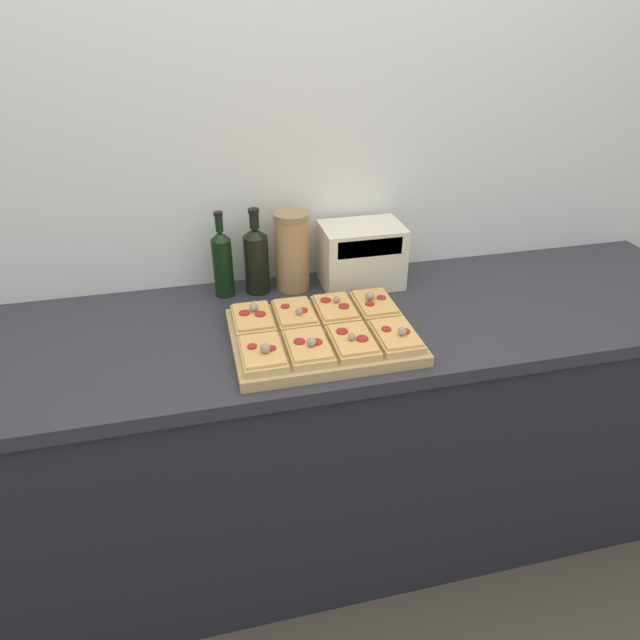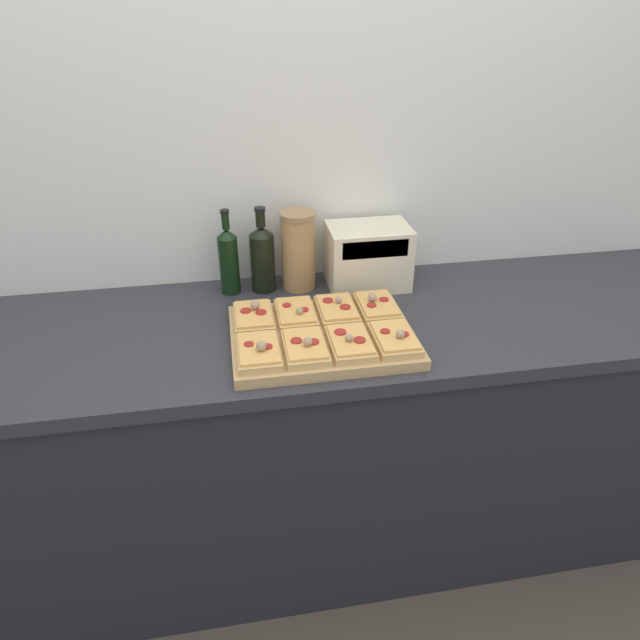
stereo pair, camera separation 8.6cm
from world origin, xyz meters
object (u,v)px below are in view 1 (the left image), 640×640
object	(u,v)px
olive_oil_bottle	(223,262)
wine_bottle	(256,259)
toaster_oven	(361,255)
cutting_board	(323,336)
grain_jar_tall	(292,251)

from	to	relation	value
olive_oil_bottle	wine_bottle	xyz separation A→B (m)	(0.11, 0.00, 0.00)
wine_bottle	toaster_oven	xyz separation A→B (m)	(0.34, -0.02, -0.01)
cutting_board	wine_bottle	bearing A→B (deg)	110.70
cutting_board	toaster_oven	size ratio (longest dim) A/B	1.76
olive_oil_bottle	grain_jar_tall	xyz separation A→B (m)	(0.22, -0.00, 0.01)
cutting_board	wine_bottle	xyz separation A→B (m)	(-0.13, 0.34, 0.10)
grain_jar_tall	toaster_oven	distance (m)	0.22
cutting_board	toaster_oven	world-z (taller)	toaster_oven
grain_jar_tall	olive_oil_bottle	bearing A→B (deg)	180.00
wine_bottle	cutting_board	bearing A→B (deg)	-69.30
olive_oil_bottle	grain_jar_tall	size ratio (longest dim) A/B	1.08
olive_oil_bottle	toaster_oven	bearing A→B (deg)	-2.88
olive_oil_bottle	grain_jar_tall	world-z (taller)	olive_oil_bottle
cutting_board	grain_jar_tall	size ratio (longest dim) A/B	1.96
wine_bottle	olive_oil_bottle	bearing A→B (deg)	180.00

